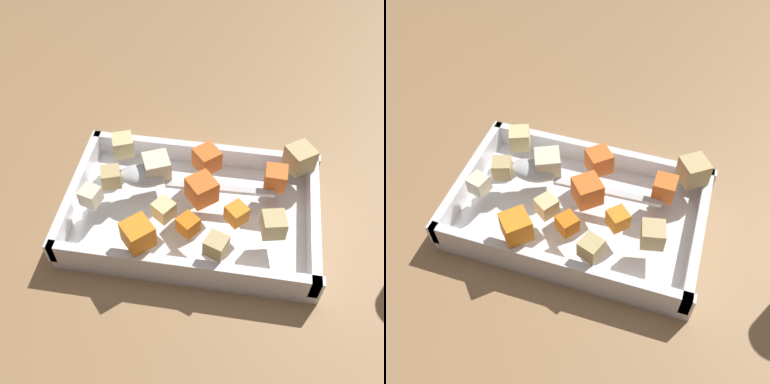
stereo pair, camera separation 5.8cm
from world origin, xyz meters
The scene contains 17 objects.
ground_plane centered at (0.00, 0.00, 0.00)m, with size 4.00×4.00×0.00m, color #936D47.
baking_dish centered at (0.00, 0.02, 0.01)m, with size 0.33×0.21×0.05m.
carrot_chunk_near_spoon centered at (-0.10, -0.02, 0.06)m, with size 0.03×0.03×0.03m, color orange.
carrot_chunk_near_right centered at (0.06, 0.10, 0.06)m, with size 0.03×0.03×0.03m, color orange.
carrot_chunk_corner_se centered at (-0.01, 0.02, 0.06)m, with size 0.03×0.03×0.03m, color orange.
carrot_chunk_far_left centered at (0.00, 0.07, 0.06)m, with size 0.02×0.02×0.02m, color orange.
carrot_chunk_center centered at (-0.06, 0.04, 0.06)m, with size 0.02×0.02×0.02m, color orange.
carrot_chunk_rim_edge centered at (-0.01, -0.04, 0.06)m, with size 0.03×0.03×0.03m, color orange.
potato_chunk_heap_top centered at (0.06, -0.01, 0.06)m, with size 0.03×0.03×0.03m, color beige.
potato_chunk_heap_side centered at (0.11, 0.01, 0.06)m, with size 0.02×0.02×0.02m, color tan.
potato_chunk_corner_ne centered at (0.11, -0.05, 0.06)m, with size 0.03×0.03×0.03m, color #E0CC89.
potato_chunk_far_right centered at (0.03, 0.05, 0.06)m, with size 0.02×0.02×0.02m, color #E0CC89.
potato_chunk_near_left centered at (-0.10, 0.06, 0.06)m, with size 0.03×0.03×0.03m, color tan.
potato_chunk_mid_right centered at (-0.04, 0.10, 0.06)m, with size 0.02×0.02×0.02m, color tan.
potato_chunk_corner_nw centered at (-0.13, -0.06, 0.06)m, with size 0.03×0.03×0.03m, color tan.
potato_chunk_under_handle centered at (0.13, 0.05, 0.06)m, with size 0.02×0.02×0.02m, color beige.
serving_spoon centered at (0.06, 0.00, 0.06)m, with size 0.21×0.04×0.02m.
Camera 1 is at (-0.05, 0.38, 0.50)m, focal length 42.09 mm.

